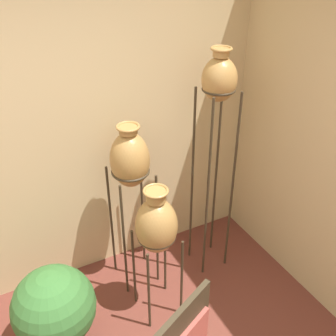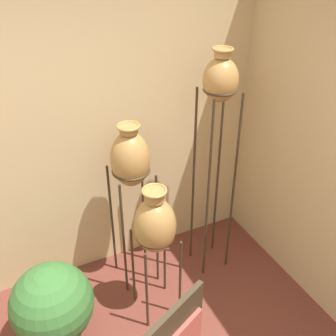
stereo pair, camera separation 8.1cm
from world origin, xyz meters
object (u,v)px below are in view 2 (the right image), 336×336
vase_stand_medium (130,162)px  potted_plant (53,306)px  vase_stand_short (155,226)px  vase_stand_tall (220,92)px

vase_stand_medium → potted_plant: bearing=-154.0°
vase_stand_short → vase_stand_tall: bearing=23.0°
vase_stand_tall → vase_stand_medium: vase_stand_tall is taller
vase_stand_short → potted_plant: size_ratio=1.67×
vase_stand_medium → vase_stand_short: bearing=-87.9°
vase_stand_tall → vase_stand_short: (-0.65, -0.27, -0.80)m
vase_stand_short → potted_plant: (-0.79, 0.03, -0.47)m
vase_stand_tall → vase_stand_short: bearing=-157.0°
vase_stand_medium → vase_stand_short: 0.52m
vase_stand_tall → vase_stand_short: 1.07m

